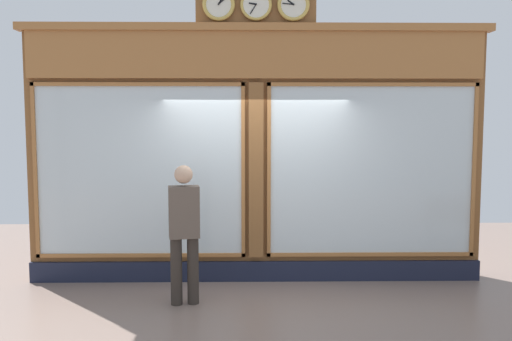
# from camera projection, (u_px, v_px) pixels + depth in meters

# --- Properties ---
(shop_facade) EXTENTS (6.34, 0.42, 4.05)m
(shop_facade) POSITION_uv_depth(u_px,v_px,m) (256.00, 153.00, 7.42)
(shop_facade) COLOR brown
(shop_facade) RESTS_ON ground_plane
(pedestrian) EXTENTS (0.39, 0.28, 1.69)m
(pedestrian) POSITION_uv_depth(u_px,v_px,m) (184.00, 228.00, 6.42)
(pedestrian) COLOR #312A24
(pedestrian) RESTS_ON ground_plane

